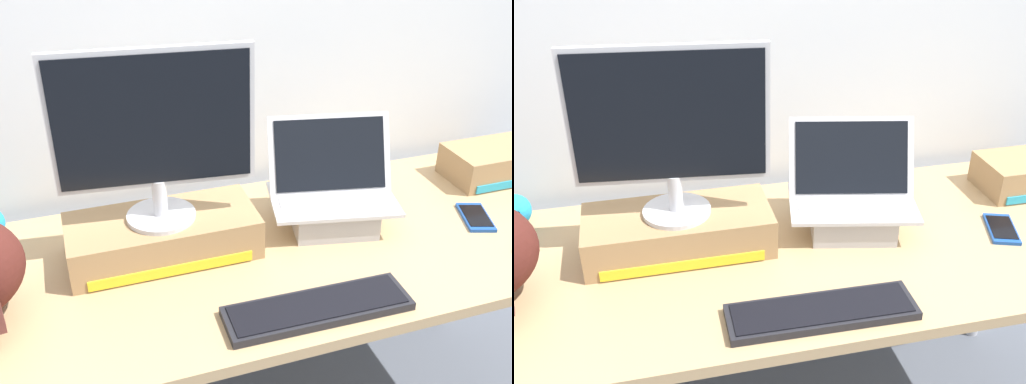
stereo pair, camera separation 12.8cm
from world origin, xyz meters
TOP-DOWN VIEW (x-y plane):
  - desk at (0.00, 0.00)m, footprint 1.86×0.73m
  - toner_box_yellow at (-0.22, 0.08)m, footprint 0.48×0.22m
  - desktop_monitor at (-0.22, 0.07)m, footprint 0.47×0.17m
  - open_laptop at (0.24, 0.07)m, footprint 0.38×0.29m
  - external_keyboard at (0.06, -0.27)m, footprint 0.43×0.13m
  - cell_phone at (0.64, -0.04)m, footprint 0.12×0.16m
  - toner_box_cyan at (0.86, 0.16)m, footprint 0.32×0.18m

SIDE VIEW (x-z plane):
  - desk at x=0.00m, z-range 0.29..1.01m
  - cell_phone at x=0.64m, z-range 0.72..0.73m
  - external_keyboard at x=0.06m, z-range 0.72..0.74m
  - toner_box_cyan at x=0.86m, z-range 0.72..0.82m
  - toner_box_yellow at x=-0.22m, z-range 0.72..0.82m
  - open_laptop at x=0.24m, z-range 0.64..0.92m
  - desktop_monitor at x=-0.22m, z-range 0.84..1.27m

